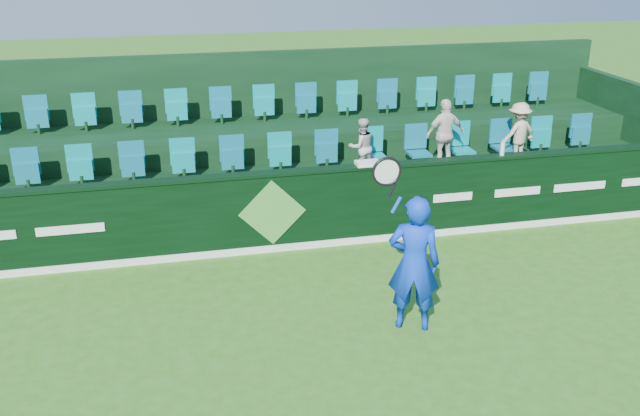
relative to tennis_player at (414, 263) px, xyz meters
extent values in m
plane|color=#2F6618|center=(-1.40, -1.17, -0.94)|extent=(60.00, 60.00, 0.00)
cube|color=black|center=(-1.40, 2.83, -0.29)|extent=(16.00, 0.20, 1.30)
cube|color=black|center=(-1.40, 2.83, 0.38)|extent=(16.00, 0.24, 0.05)
cube|color=white|center=(-1.40, 2.72, -0.88)|extent=(16.00, 0.02, 0.12)
cube|color=#469436|center=(-1.40, 2.71, -0.24)|extent=(1.10, 0.02, 1.10)
cube|color=white|center=(-4.50, 2.71, -0.24)|extent=(1.00, 0.01, 0.14)
cube|color=white|center=(1.70, 2.71, -0.24)|extent=(0.70, 0.01, 0.14)
cube|color=white|center=(2.90, 2.71, -0.24)|extent=(0.85, 0.01, 0.14)
cube|color=white|center=(4.10, 2.71, -0.24)|extent=(1.00, 0.01, 0.14)
cube|color=white|center=(5.30, 2.71, -0.24)|extent=(0.70, 0.01, 0.14)
cube|color=black|center=(-1.40, 3.93, -0.54)|extent=(16.00, 2.00, 0.80)
cube|color=black|center=(-1.40, 5.83, -0.29)|extent=(16.00, 1.80, 1.30)
cube|color=black|center=(-1.40, 6.83, 0.36)|extent=(16.00, 0.20, 2.60)
cube|color=black|center=(6.50, 4.83, 0.06)|extent=(0.20, 4.00, 2.00)
cube|color=#078C8F|center=(-1.40, 4.33, 0.16)|extent=(13.50, 0.50, 0.60)
cube|color=#078C8F|center=(-1.40, 6.13, 0.66)|extent=(13.50, 0.50, 0.60)
imported|color=#0C37CF|center=(0.00, 0.00, -0.01)|extent=(0.79, 0.65, 1.86)
cylinder|color=#143FBF|center=(-0.30, -0.10, 0.86)|extent=(0.14, 0.04, 0.22)
cylinder|color=black|center=(-0.36, -0.10, 1.06)|extent=(0.12, 0.03, 0.19)
torus|color=black|center=(-0.44, -0.10, 1.30)|extent=(0.51, 0.04, 0.51)
cylinder|color=silver|center=(-0.44, -0.10, 1.30)|extent=(0.42, 0.01, 0.42)
imported|color=beige|center=(0.43, 3.95, 0.38)|extent=(0.56, 0.46, 1.04)
imported|color=silver|center=(2.01, 3.95, 0.51)|extent=(0.79, 0.40, 1.30)
imported|color=beige|center=(3.48, 3.95, 0.44)|extent=(0.83, 0.61, 1.16)
cube|color=white|center=(0.21, 2.83, 0.44)|extent=(0.39, 0.26, 0.06)
cylinder|color=white|center=(2.59, 2.83, 0.52)|extent=(0.07, 0.07, 0.23)
camera|label=1|loc=(-3.03, -7.80, 4.03)|focal=40.00mm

